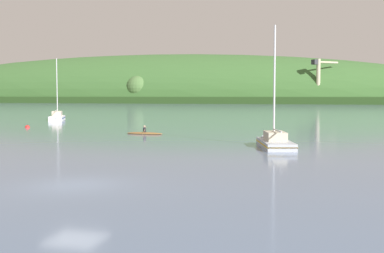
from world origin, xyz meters
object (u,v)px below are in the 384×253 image
Objects in this scene: dockside_crane at (319,82)px; canoe_with_paddler at (145,133)px; mooring_buoy_foreground at (27,127)px; sailboat_midwater_white at (274,145)px; sailboat_near_mooring at (57,119)px.

dockside_crane reaches higher than canoe_with_paddler.
dockside_crane is at bearing 79.78° from mooring_buoy_foreground.
mooring_buoy_foreground is (-35.97, -199.45, -11.25)m from dockside_crane.
sailboat_midwater_white is 15.45× the size of mooring_buoy_foreground.
sailboat_near_mooring reaches higher than mooring_buoy_foreground.
canoe_with_paddler is (-17.96, -205.65, -11.15)m from dockside_crane.
dockside_crane is 214.66m from sailboat_midwater_white.
canoe_with_paddler is (23.94, -23.48, -0.12)m from sailboat_near_mooring.
canoe_with_paddler is (-14.05, 8.69, -0.04)m from sailboat_midwater_white.
mooring_buoy_foreground is at bearing 164.99° from canoe_with_paddler.
dockside_crane is 206.73m from canoe_with_paddler.
mooring_buoy_foreground is at bearing 50.80° from sailboat_midwater_white.
dockside_crane is at bearing 88.97° from canoe_with_paddler.
mooring_buoy_foreground is (-32.06, 14.88, -0.14)m from sailboat_midwater_white.
canoe_with_paddler is 6.00× the size of mooring_buoy_foreground.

